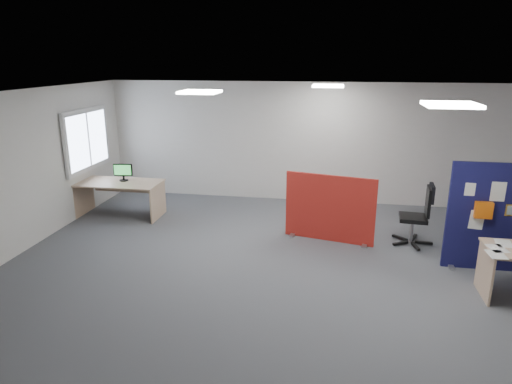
# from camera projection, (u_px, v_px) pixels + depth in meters

# --- Properties ---
(floor) EXTENTS (9.00, 9.00, 0.00)m
(floor) POSITION_uv_depth(u_px,v_px,m) (286.00, 264.00, 7.37)
(floor) COLOR #56595E
(floor) RESTS_ON ground
(ceiling) EXTENTS (9.00, 7.00, 0.02)m
(ceiling) POSITION_uv_depth(u_px,v_px,m) (290.00, 94.00, 6.61)
(ceiling) COLOR white
(ceiling) RESTS_ON wall_back
(wall_back) EXTENTS (9.00, 0.02, 2.70)m
(wall_back) POSITION_uv_depth(u_px,v_px,m) (304.00, 143.00, 10.30)
(wall_back) COLOR silver
(wall_back) RESTS_ON floor
(wall_front) EXTENTS (9.00, 0.02, 2.70)m
(wall_front) POSITION_uv_depth(u_px,v_px,m) (243.00, 296.00, 3.68)
(wall_front) COLOR silver
(wall_front) RESTS_ON floor
(wall_left) EXTENTS (0.02, 7.00, 2.70)m
(wall_left) POSITION_uv_depth(u_px,v_px,m) (24.00, 171.00, 7.73)
(wall_left) COLOR silver
(wall_left) RESTS_ON floor
(window) EXTENTS (0.06, 1.70, 1.30)m
(window) POSITION_uv_depth(u_px,v_px,m) (87.00, 140.00, 9.55)
(window) COLOR white
(window) RESTS_ON wall_left
(ceiling_lights) EXTENTS (4.10, 4.10, 0.04)m
(ceiling_lights) POSITION_uv_depth(u_px,v_px,m) (315.00, 93.00, 7.19)
(ceiling_lights) COLOR white
(ceiling_lights) RESTS_ON ceiling
(red_divider) EXTENTS (1.60, 0.41, 1.22)m
(red_divider) POSITION_uv_depth(u_px,v_px,m) (330.00, 209.00, 8.15)
(red_divider) COLOR maroon
(red_divider) RESTS_ON floor
(second_desk) EXTENTS (1.72, 0.86, 0.73)m
(second_desk) POSITION_uv_depth(u_px,v_px,m) (120.00, 190.00, 9.51)
(second_desk) COLOR tan
(second_desk) RESTS_ON floor
(monitor_second) EXTENTS (0.39, 0.18, 0.36)m
(monitor_second) POSITION_uv_depth(u_px,v_px,m) (123.00, 171.00, 9.47)
(monitor_second) COLOR black
(monitor_second) RESTS_ON second_desk
(office_chair) EXTENTS (0.71, 0.73, 1.09)m
(office_chair) POSITION_uv_depth(u_px,v_px,m) (420.00, 211.00, 7.97)
(office_chair) COLOR black
(office_chair) RESTS_ON floor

